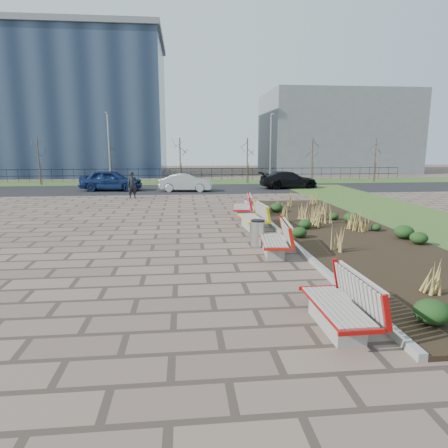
{
  "coord_description": "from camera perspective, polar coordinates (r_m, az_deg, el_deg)",
  "views": [
    {
      "loc": [
        0.24,
        -9.36,
        3.34
      ],
      "look_at": [
        1.5,
        3.0,
        0.9
      ],
      "focal_mm": 32.0,
      "sensor_mm": 36.0,
      "label": 1
    }
  ],
  "objects": [
    {
      "name": "building_grey",
      "position": [
        55.06,
        15.58,
        12.43
      ],
      "size": [
        18.0,
        12.0,
        10.0
      ],
      "primitive_type": "cube",
      "color": "slate",
      "rests_on": "ground"
    },
    {
      "name": "bench_d",
      "position": [
        19.27,
        2.48,
        2.62
      ],
      "size": [
        1.15,
        2.19,
        1.0
      ],
      "primitive_type": null,
      "rotation": [
        0.0,
        0.0,
        -0.12
      ],
      "color": "red",
      "rests_on": "ground"
    },
    {
      "name": "tree_c",
      "position": [
        35.89,
        -6.28,
        8.96
      ],
      "size": [
        1.4,
        1.4,
        4.0
      ],
      "primitive_type": null,
      "color": "#4C3D2D",
      "rests_on": "grass_verge_far"
    },
    {
      "name": "tree_e",
      "position": [
        37.77,
        12.47,
        8.87
      ],
      "size": [
        1.4,
        1.4,
        4.0
      ],
      "primitive_type": null,
      "color": "#4C3D2D",
      "rests_on": "grass_verge_far"
    },
    {
      "name": "tree_d",
      "position": [
        36.35,
        3.34,
        9.03
      ],
      "size": [
        1.4,
        1.4,
        4.0
      ],
      "primitive_type": null,
      "color": "#4C3D2D",
      "rests_on": "grass_verge_far"
    },
    {
      "name": "car_blue",
      "position": [
        31.33,
        -15.82,
        6.03
      ],
      "size": [
        4.76,
        2.37,
        1.56
      ],
      "primitive_type": "imported",
      "rotation": [
        0.0,
        0.0,
        1.45
      ],
      "color": "#12224F",
      "rests_on": "road"
    },
    {
      "name": "road",
      "position": [
        31.54,
        -6.25,
        4.97
      ],
      "size": [
        80.0,
        7.0,
        0.02
      ],
      "primitive_type": "cube",
      "color": "black",
      "rests_on": "ground"
    },
    {
      "name": "tree_f",
      "position": [
        40.04,
        20.74,
        8.53
      ],
      "size": [
        1.4,
        1.4,
        4.0
      ],
      "primitive_type": null,
      "color": "#4C3D2D",
      "rests_on": "grass_verge_far"
    },
    {
      "name": "bench_c",
      "position": [
        16.34,
        3.99,
        1.07
      ],
      "size": [
        1.05,
        2.16,
        1.0
      ],
      "primitive_type": null,
      "rotation": [
        0.0,
        0.0,
        0.07
      ],
      "color": "yellow",
      "rests_on": "ground"
    },
    {
      "name": "tree_b",
      "position": [
        36.42,
        -15.87,
        8.64
      ],
      "size": [
        1.4,
        1.4,
        4.0
      ],
      "primitive_type": null,
      "color": "#4C3D2D",
      "rests_on": "grass_verge_far"
    },
    {
      "name": "bench_a",
      "position": [
        7.76,
        15.77,
        -10.8
      ],
      "size": [
        0.93,
        2.11,
        1.0
      ],
      "primitive_type": null,
      "rotation": [
        0.0,
        0.0,
        0.02
      ],
      "color": "#AD0D0B",
      "rests_on": "ground"
    },
    {
      "name": "pedestrian",
      "position": [
        26.5,
        -12.97,
        5.45
      ],
      "size": [
        0.71,
        0.56,
        1.72
      ],
      "primitive_type": "imported",
      "rotation": [
        0.0,
        0.0,
        0.26
      ],
      "color": "black",
      "rests_on": "ground"
    },
    {
      "name": "grass_verge_far",
      "position": [
        37.51,
        -6.21,
        5.96
      ],
      "size": [
        80.0,
        5.0,
        0.04
      ],
      "primitive_type": "cube",
      "color": "#33511E",
      "rests_on": "ground"
    },
    {
      "name": "railing_fence",
      "position": [
        38.96,
        -6.21,
        7.06
      ],
      "size": [
        44.0,
        0.1,
        1.2
      ],
      "primitive_type": null,
      "color": "black",
      "rests_on": "grass_verge_far"
    },
    {
      "name": "car_black",
      "position": [
        32.3,
        9.22,
        6.25
      ],
      "size": [
        4.8,
        2.39,
        1.34
      ],
      "primitive_type": "imported",
      "rotation": [
        0.0,
        0.0,
        1.69
      ],
      "color": "black",
      "rests_on": "road"
    },
    {
      "name": "ground",
      "position": [
        9.94,
        -6.94,
        -8.6
      ],
      "size": [
        120.0,
        120.0,
        0.0
      ],
      "primitive_type": "plane",
      "color": "brown",
      "rests_on": "ground"
    },
    {
      "name": "bench_b",
      "position": [
        12.54,
        7.05,
        -2.06
      ],
      "size": [
        1.13,
        2.19,
        1.0
      ],
      "primitive_type": null,
      "rotation": [
        0.0,
        0.0,
        -0.11
      ],
      "color": "#B81A0C",
      "rests_on": "ground"
    },
    {
      "name": "planting_curb",
      "position": [
        15.18,
        8.35,
        -1.43
      ],
      "size": [
        0.16,
        18.0,
        0.15
      ],
      "primitive_type": "cube",
      "color": "gray",
      "rests_on": "ground"
    },
    {
      "name": "litter_bin",
      "position": [
        13.46,
        4.83,
        -1.37
      ],
      "size": [
        0.45,
        0.45,
        0.88
      ],
      "primitive_type": "cylinder",
      "color": "#B2B2B7",
      "rests_on": "ground"
    },
    {
      "name": "planting_bed",
      "position": [
        15.91,
        16.51,
        -1.29
      ],
      "size": [
        4.5,
        18.0,
        0.1
      ],
      "primitive_type": "cube",
      "color": "black",
      "rests_on": "ground"
    },
    {
      "name": "lamp_east",
      "position": [
        36.21,
        6.66,
        10.55
      ],
      "size": [
        0.24,
        0.6,
        6.0
      ],
      "primitive_type": null,
      "color": "gray",
      "rests_on": "grass_verge_far"
    },
    {
      "name": "tree_a",
      "position": [
        37.92,
        -24.92,
        8.12
      ],
      "size": [
        1.4,
        1.4,
        4.0
      ],
      "primitive_type": null,
      "color": "#4C3D2D",
      "rests_on": "grass_verge_far"
    },
    {
      "name": "car_silver",
      "position": [
        29.87,
        -5.48,
        5.9
      ],
      "size": [
        3.99,
        1.78,
        1.27
      ],
      "primitive_type": "imported",
      "rotation": [
        0.0,
        0.0,
        1.46
      ],
      "color": "#9DA0A4",
      "rests_on": "road"
    },
    {
      "name": "lamp_west",
      "position": [
        35.91,
        -16.1,
        10.2
      ],
      "size": [
        0.24,
        0.6,
        6.0
      ],
      "primitive_type": null,
      "color": "gray",
      "rests_on": "grass_verge_far"
    }
  ]
}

